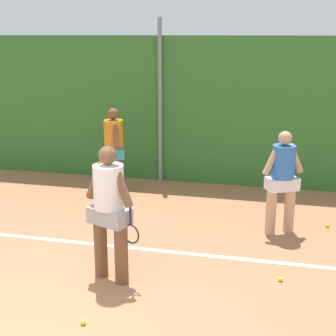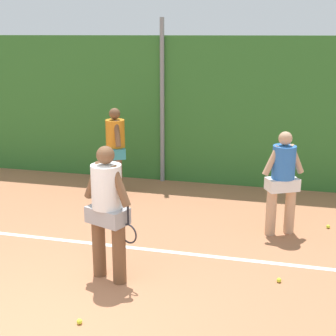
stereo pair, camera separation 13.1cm
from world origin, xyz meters
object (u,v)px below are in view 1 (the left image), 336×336
object	(u,v)px
player_backcourt_far	(114,147)
tennis_ball_5	(83,322)
tennis_ball_2	(281,279)
tennis_ball_7	(327,226)
player_foreground_near	(110,207)
player_midcourt	(282,177)

from	to	relation	value
player_backcourt_far	tennis_ball_5	bearing A→B (deg)	163.90
tennis_ball_2	player_backcourt_far	bearing A→B (deg)	138.61
tennis_ball_5	tennis_ball_7	size ratio (longest dim) A/B	1.00
player_foreground_near	player_backcourt_far	xyz separation A→B (m)	(-1.18, 3.55, -0.03)
player_foreground_near	tennis_ball_5	xyz separation A→B (m)	(0.04, -1.14, -1.05)
player_foreground_near	player_midcourt	size ratio (longest dim) A/B	1.07
player_foreground_near	tennis_ball_5	distance (m)	1.55
tennis_ball_2	tennis_ball_7	xyz separation A→B (m)	(0.80, 2.18, 0.00)
tennis_ball_2	tennis_ball_7	distance (m)	2.32
player_foreground_near	player_midcourt	xyz separation A→B (m)	(2.28, 2.21, -0.07)
tennis_ball_2	tennis_ball_7	bearing A→B (deg)	69.84
tennis_ball_7	tennis_ball_2	bearing A→B (deg)	-110.16
tennis_ball_7	tennis_ball_5	bearing A→B (deg)	-129.26
player_midcourt	tennis_ball_2	world-z (taller)	player_midcourt
player_midcourt	player_backcourt_far	world-z (taller)	player_backcourt_far
player_midcourt	player_backcourt_far	xyz separation A→B (m)	(-3.46, 1.34, 0.03)
player_midcourt	tennis_ball_5	bearing A→B (deg)	28.37
player_backcourt_far	tennis_ball_7	xyz separation A→B (m)	(4.31, -0.91, -1.01)
player_backcourt_far	tennis_ball_7	world-z (taller)	player_backcourt_far
player_foreground_near	player_backcourt_far	distance (m)	3.74
tennis_ball_5	tennis_ball_7	bearing A→B (deg)	50.74
player_foreground_near	tennis_ball_2	size ratio (longest dim) A/B	29.17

